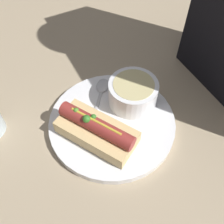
# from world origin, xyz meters

# --- Properties ---
(ground_plane) EXTENTS (4.00, 4.00, 0.00)m
(ground_plane) POSITION_xyz_m (0.00, 0.00, 0.00)
(ground_plane) COLOR tan
(dinner_plate) EXTENTS (0.27, 0.27, 0.02)m
(dinner_plate) POSITION_xyz_m (0.00, 0.00, 0.01)
(dinner_plate) COLOR white
(dinner_plate) RESTS_ON ground_plane
(hot_dog) EXTENTS (0.18, 0.15, 0.06)m
(hot_dog) POSITION_xyz_m (0.02, -0.05, 0.04)
(hot_dog) COLOR #E5C17F
(hot_dog) RESTS_ON dinner_plate
(soup_bowl) EXTENTS (0.11, 0.11, 0.06)m
(soup_bowl) POSITION_xyz_m (-0.03, 0.07, 0.05)
(soup_bowl) COLOR white
(soup_bowl) RESTS_ON dinner_plate
(spoon) EXTENTS (0.14, 0.12, 0.01)m
(spoon) POSITION_xyz_m (-0.08, 0.01, 0.02)
(spoon) COLOR #B7B7BC
(spoon) RESTS_ON dinner_plate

